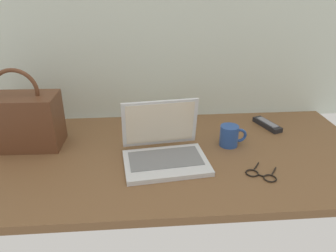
% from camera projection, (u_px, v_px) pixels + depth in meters
% --- Properties ---
extents(desk, '(1.60, 0.76, 0.03)m').
position_uv_depth(desk, '(172.00, 156.00, 1.28)').
color(desk, brown).
rests_on(desk, ground).
extents(laptop, '(0.33, 0.29, 0.22)m').
position_uv_depth(laptop, '(164.00, 148.00, 1.21)').
color(laptop, silver).
rests_on(laptop, desk).
extents(coffee_mug, '(0.11, 0.08, 0.09)m').
position_uv_depth(coffee_mug, '(230.00, 135.00, 1.31)').
color(coffee_mug, '#26478C').
rests_on(coffee_mug, desk).
extents(remote_control_near, '(0.10, 0.17, 0.02)m').
position_uv_depth(remote_control_near, '(267.00, 124.00, 1.49)').
color(remote_control_near, black).
rests_on(remote_control_near, desk).
extents(eyeglasses, '(0.13, 0.14, 0.01)m').
position_uv_depth(eyeglasses, '(261.00, 175.00, 1.12)').
color(eyeglasses, black).
rests_on(eyeglasses, desk).
extents(handbag, '(0.30, 0.17, 0.33)m').
position_uv_depth(handbag, '(22.00, 120.00, 1.28)').
color(handbag, '#59331E').
rests_on(handbag, desk).
extents(book_stack, '(0.21, 0.19, 0.05)m').
position_uv_depth(book_stack, '(156.00, 125.00, 1.44)').
color(book_stack, '#D8BF4C').
rests_on(book_stack, desk).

